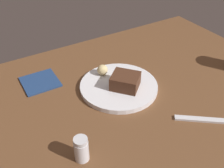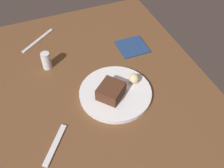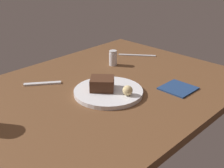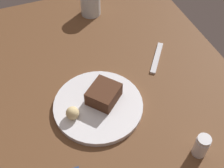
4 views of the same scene
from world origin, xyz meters
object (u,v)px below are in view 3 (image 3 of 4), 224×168
Objects in this scene: dessert_plate at (108,92)px; folded_napkin at (178,88)px; butter_knife at (137,55)px; chocolate_cake_slice at (102,84)px; bread_roll at (128,90)px; dessert_spoon at (43,83)px; salt_shaker at (113,58)px.

folded_napkin is at bearing -37.64° from dessert_plate.
butter_knife is 42.08cm from folded_napkin.
dessert_plate reaches higher than folded_napkin.
chocolate_cake_slice is 46.82cm from butter_knife.
bread_roll is at bearing -77.72° from dessert_plate.
chocolate_cake_slice is at bearing 152.41° from dessert_spoon.
dessert_plate reaches higher than dessert_spoon.
chocolate_cake_slice is 30.41cm from salt_shaker.
bread_roll is (1.76, -8.10, 2.68)cm from dessert_plate.
dessert_spoon reaches higher than butter_knife.
chocolate_cake_slice reaches higher than dessert_plate.
chocolate_cake_slice is 0.47× the size of butter_knife.
folded_napkin is (-19.72, -37.17, 0.05)cm from butter_knife.
dessert_spoon is at bearing 115.86° from dessert_plate.
folded_napkin is (20.25, -8.88, -3.18)cm from bread_roll.
dessert_plate is at bearing 142.36° from folded_napkin.
chocolate_cake_slice is 30.44cm from folded_napkin.
folded_napkin is at bearing 166.05° from dessert_spoon.
chocolate_cake_slice is 10.77cm from bread_roll.
bread_roll reaches higher than folded_napkin.
chocolate_cake_slice reaches higher than dessert_spoon.
salt_shaker is at bearing -125.85° from butter_knife.
folded_napkin is (34.39, -42.52, -0.05)cm from dessert_spoon.
dessert_plate is 4.06cm from chocolate_cake_slice.
dessert_plate is 30.83cm from salt_shaker.
folded_napkin reaches higher than butter_knife.
salt_shaker is 0.38× the size of butter_knife.
dessert_plate is at bearing 102.28° from bread_roll.
butter_knife is at bearing 1.05° from salt_shaker.
salt_shaker is at bearing 87.81° from folded_napkin.
chocolate_cake_slice is at bearing 121.22° from dessert_plate.
dessert_plate reaches higher than butter_knife.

